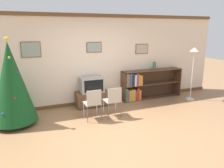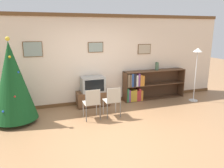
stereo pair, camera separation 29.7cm
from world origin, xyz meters
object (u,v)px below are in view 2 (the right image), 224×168
Objects in this scene: folding_chair_right at (113,100)px; vase at (157,66)px; standing_lamp at (197,61)px; tv_console at (93,99)px; bookshelf at (143,86)px; christmas_tree at (12,82)px; television at (93,84)px; folding_chair_left at (92,102)px.

vase is at bearing 29.94° from folding_chair_right.
vase is 0.15× the size of standing_lamp.
tv_console is 2.36m from vase.
vase reaches higher than tv_console.
bookshelf is at bearing 37.22° from folding_chair_right.
bookshelf is (1.69, 0.06, 0.24)m from tv_console.
vase is 1.23m from standing_lamp.
vase is at bearing 3.06° from bookshelf.
christmas_tree is 5.31m from standing_lamp.
television is at bearing -177.79° from vase.
television is at bearing 74.86° from folding_chair_left.
television is at bearing 105.14° from folding_chair_right.
christmas_tree is 1.23× the size of standing_lamp.
standing_lamp reaches higher than folding_chair_right.
christmas_tree is 2.33m from tv_console.
christmas_tree is 2.21m from television.
tv_console is 1.19× the size of folding_chair_left.
folding_chair_left is 2.77m from vase.
tv_console is at bearing 90.00° from television.
folding_chair_left is at bearing -14.50° from christmas_tree.
bookshelf is (1.69, 0.06, -0.21)m from television.
folding_chair_left is at bearing -105.10° from tv_console.
folding_chair_right is at bearing -142.78° from bookshelf.
television is at bearing 14.48° from christmas_tree.
folding_chair_left is 0.55m from folding_chair_right.
christmas_tree reaches higher than standing_lamp.
folding_chair_left is 0.48× the size of standing_lamp.
folding_chair_right is 1.78m from bookshelf.
standing_lamp is (2.92, 0.43, 0.84)m from folding_chair_right.
christmas_tree is 2.50m from folding_chair_right.
bookshelf is 1.25× the size of standing_lamp.
bookshelf is 1.84m from standing_lamp.
folding_chair_left is (1.83, -0.47, -0.57)m from christmas_tree.
folding_chair_left is (-0.28, -1.02, 0.24)m from tv_console.
standing_lamp is (3.47, 0.43, 0.84)m from folding_chair_left.
television is 0.84× the size of folding_chair_left.
vase is (2.19, 0.08, 0.41)m from television.
christmas_tree is 8.13× the size of vase.
christmas_tree reaches higher than tv_console.
vase is at bearing 2.14° from tv_console.
tv_console is 1.09m from folding_chair_left.
vase is (2.47, 1.10, 0.62)m from folding_chair_left.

